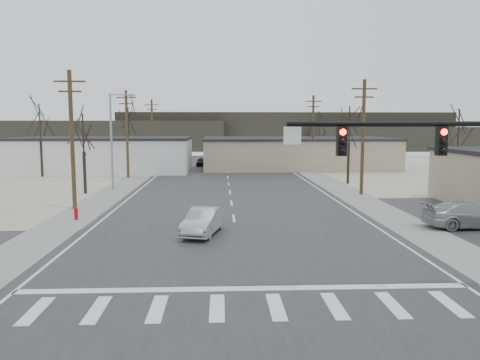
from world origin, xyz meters
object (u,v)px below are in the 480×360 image
object	(u,v)px
traffic_signal_mast	(471,168)
sedan_crossing	(203,221)
car_parked_silver	(468,215)
car_far_b	(201,162)
car_far_a	(266,163)
fire_hydrant	(76,214)

from	to	relation	value
traffic_signal_mast	sedan_crossing	bearing A→B (deg)	134.37
traffic_signal_mast	sedan_crossing	world-z (taller)	traffic_signal_mast
traffic_signal_mast	car_parked_silver	distance (m)	13.01
car_far_b	car_far_a	bearing A→B (deg)	-25.83
sedan_crossing	car_far_a	size ratio (longest dim) A/B	0.92
car_far_b	fire_hydrant	bearing A→B (deg)	-97.76
sedan_crossing	car_far_b	world-z (taller)	sedan_crossing
fire_hydrant	car_far_a	xyz separation A→B (m)	(15.71, 34.73, 0.29)
car_parked_silver	car_far_b	bearing A→B (deg)	20.02
car_far_b	sedan_crossing	bearing A→B (deg)	-85.98
car_far_a	car_parked_silver	world-z (taller)	car_parked_silver
sedan_crossing	car_parked_silver	world-z (taller)	car_parked_silver
traffic_signal_mast	car_far_a	bearing A→B (deg)	92.78
fire_hydrant	car_far_a	size ratio (longest dim) A/B	0.18
car_far_b	car_parked_silver	xyz separation A→B (m)	(17.57, -42.83, 0.16)
sedan_crossing	car_parked_silver	xyz separation A→B (m)	(15.75, 0.92, 0.04)
car_far_b	car_parked_silver	bearing A→B (deg)	-66.05
fire_hydrant	sedan_crossing	bearing A→B (deg)	-26.97
traffic_signal_mast	fire_hydrant	size ratio (longest dim) A/B	10.29
fire_hydrant	sedan_crossing	size ratio (longest dim) A/B	0.20
traffic_signal_mast	car_parked_silver	world-z (taller)	traffic_signal_mast
fire_hydrant	car_parked_silver	bearing A→B (deg)	-7.87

